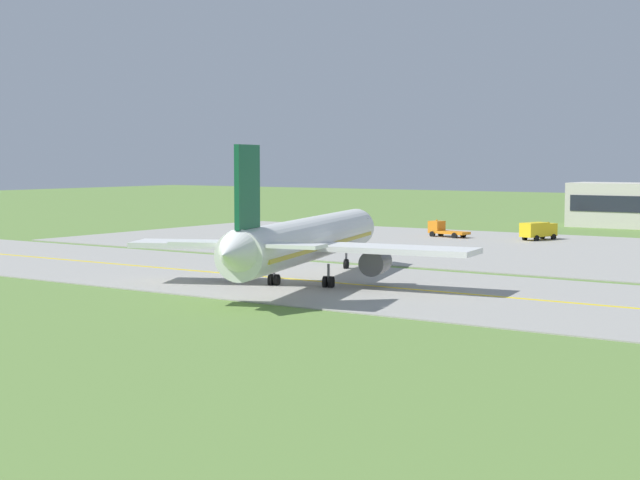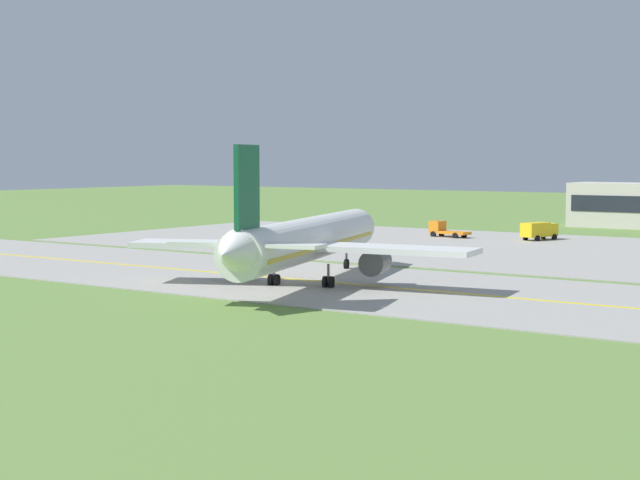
# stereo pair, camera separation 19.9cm
# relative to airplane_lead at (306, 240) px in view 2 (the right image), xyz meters

# --- Properties ---
(ground_plane) EXTENTS (500.00, 500.00, 0.00)m
(ground_plane) POSITION_rel_airplane_lead_xyz_m (-0.92, 2.33, -4.13)
(ground_plane) COLOR olive
(taxiway_strip) EXTENTS (240.00, 28.00, 0.10)m
(taxiway_strip) POSITION_rel_airplane_lead_xyz_m (-0.92, 2.33, -4.08)
(taxiway_strip) COLOR #9E9B93
(taxiway_strip) RESTS_ON ground
(apron_pad) EXTENTS (140.00, 52.00, 0.10)m
(apron_pad) POSITION_rel_airplane_lead_xyz_m (9.08, 44.33, -4.08)
(apron_pad) COLOR #9E9B93
(apron_pad) RESTS_ON ground
(taxiway_centreline) EXTENTS (220.00, 0.60, 0.01)m
(taxiway_centreline) POSITION_rel_airplane_lead_xyz_m (-0.92, 2.33, -4.03)
(taxiway_centreline) COLOR yellow
(taxiway_centreline) RESTS_ON taxiway_strip
(airplane_lead) EXTENTS (31.86, 38.84, 12.70)m
(airplane_lead) POSITION_rel_airplane_lead_xyz_m (0.00, 0.00, 0.00)
(airplane_lead) COLOR white
(airplane_lead) RESTS_ON ground
(service_truck_baggage) EXTENTS (6.67, 3.27, 2.59)m
(service_truck_baggage) POSITION_rel_airplane_lead_xyz_m (-14.90, 56.49, -2.95)
(service_truck_baggage) COLOR orange
(service_truck_baggage) RESTS_ON ground
(service_truck_fuel) EXTENTS (3.74, 6.34, 2.60)m
(service_truck_fuel) POSITION_rel_airplane_lead_xyz_m (-1.07, 58.98, -2.60)
(service_truck_fuel) COLOR yellow
(service_truck_fuel) RESTS_ON ground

